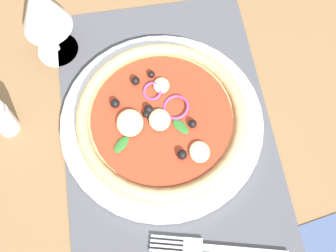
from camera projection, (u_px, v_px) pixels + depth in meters
ground_plane at (169, 139)px, 63.45cm from camera, size 190.00×140.00×2.40cm
placemat at (169, 136)px, 62.16cm from camera, size 46.87×30.19×0.40cm
plate at (162, 123)px, 62.13cm from camera, size 29.26×29.26×1.14cm
pizza at (161, 118)px, 60.60cm from camera, size 24.47×24.47×2.68cm
fork at (211, 248)px, 55.66cm from camera, size 5.74×17.84×0.44cm
wine_glass at (41, 9)px, 58.69cm from camera, size 7.20×7.20×14.90cm
pepper_shaker at (2, 118)px, 59.89cm from camera, size 3.20×3.20×6.70cm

